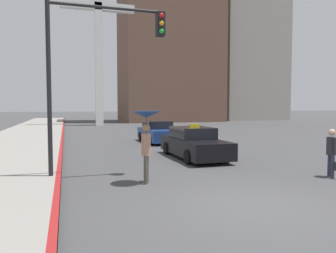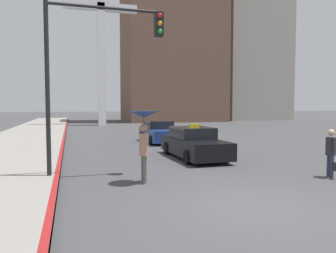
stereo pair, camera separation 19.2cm
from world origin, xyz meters
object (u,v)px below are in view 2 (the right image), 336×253
Objects in this scene: taxi at (194,144)px; sedan_red at (159,132)px; monument_cross at (101,32)px; traffic_light at (96,53)px; pedestrian_man at (331,150)px; pedestrian_with_umbrella at (144,128)px.

sedan_red is (0.18, 6.75, 0.00)m from taxi.
monument_cross is (-1.55, 27.47, 10.77)m from taxi.
monument_cross is (-1.73, 20.72, 10.77)m from sedan_red.
taxi is at bearing 88.44° from sedan_red.
traffic_light is (-4.58, -3.06, 3.40)m from taxi.
taxi is 5.92m from pedestrian_man.
monument_cross reaches higher than pedestrian_with_umbrella.
taxi is at bearing 33.74° from traffic_light.
pedestrian_man is at bearing 118.48° from taxi.
taxi is 2.96× the size of pedestrian_man.
pedestrian_with_umbrella is at bearing 52.26° from taxi.
traffic_light is at bearing -95.67° from monument_cross.
sedan_red is 2.74× the size of pedestrian_man.
monument_cross reaches higher than sedan_red.
pedestrian_with_umbrella is 0.38× the size of traffic_light.
taxi is at bearing -86.77° from monument_cross.
sedan_red is at bearing -85.22° from monument_cross.
sedan_red is at bearing -91.56° from taxi.
taxi is 1.08× the size of sedan_red.
sedan_red is at bearing 64.10° from traffic_light.
pedestrian_with_umbrella is 0.11× the size of monument_cross.
traffic_light reaches higher than taxi.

